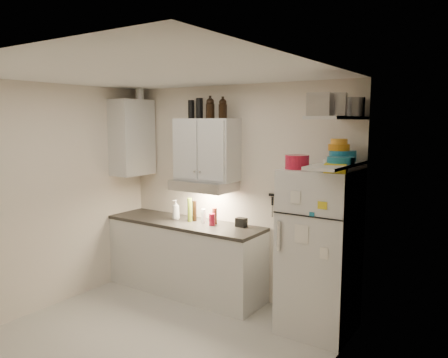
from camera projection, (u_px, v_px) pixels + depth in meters
The scene contains 36 objects.
floor at pixel (152, 344), 4.31m from camera, with size 3.20×3.00×0.02m, color #B5B1A7.
ceiling at pixel (146, 72), 3.96m from camera, with size 3.20×3.00×0.02m, color white.
back_wall at pixel (235, 192), 5.37m from camera, with size 3.20×0.02×2.60m, color beige.
left_wall at pixel (47, 197), 5.02m from camera, with size 0.02×3.00×2.60m, color beige.
right_wall at pixel (308, 239), 3.24m from camera, with size 0.02×3.00×2.60m, color beige.
base_cabinet at pixel (185, 258), 5.54m from camera, with size 2.10×0.60×0.88m, color silver.
countertop at pixel (185, 223), 5.48m from camera, with size 2.10×0.62×0.04m, color #2A2724.
upper_cabinet at pixel (207, 149), 5.33m from camera, with size 0.80×0.33×0.75m, color silver.
side_cabinet at pixel (132, 138), 5.83m from camera, with size 0.33×0.55×1.00m, color silver.
range_hood at pixel (204, 185), 5.33m from camera, with size 0.76×0.46×0.12m, color silver.
fridge at pixel (319, 251), 4.45m from camera, with size 0.70×0.68×1.70m, color silver.
shelf_hi at pixel (338, 118), 4.05m from camera, with size 0.30×0.95×0.03m, color silver.
shelf_lo at pixel (337, 165), 4.11m from camera, with size 0.30×0.95×0.03m, color silver.
knife_strip at pixel (285, 196), 4.96m from camera, with size 0.42×0.02×0.03m, color black.
dutch_oven at pixel (297, 162), 4.31m from camera, with size 0.24×0.24×0.14m, color #AE142E.
book_stack at pixel (336, 168), 4.04m from camera, with size 0.20×0.25×0.08m, color yellow.
spice_jar at pixel (326, 165), 4.16m from camera, with size 0.07×0.07×0.11m, color silver.
stock_pot at pixel (351, 107), 4.26m from camera, with size 0.26×0.26×0.18m, color silver.
tin_a at pixel (335, 105), 3.98m from camera, with size 0.21×0.19×0.21m, color #AAAAAD.
tin_b at pixel (320, 104), 3.78m from camera, with size 0.20×0.20×0.20m, color #AAAAAD.
bowl_teal at pixel (343, 156), 4.33m from camera, with size 0.26×0.26×0.11m, color #196E8D.
bowl_orange at pixel (339, 147), 4.32m from camera, with size 0.21×0.21×0.06m, color orange.
bowl_yellow at pixel (339, 141), 4.32m from camera, with size 0.16×0.16×0.05m, color #F4A32B.
plates at pixel (341, 160), 4.08m from camera, with size 0.25×0.25×0.06m, color #196E8D.
growler_a at pixel (210, 108), 5.17m from camera, with size 0.10×0.10×0.25m, color black, non-canonical shape.
growler_b at pixel (223, 108), 5.09m from camera, with size 0.10×0.10×0.23m, color black, non-canonical shape.
thermos_a at pixel (199, 108), 5.34m from camera, with size 0.09×0.09×0.25m, color black.
thermos_b at pixel (191, 109), 5.46m from camera, with size 0.08×0.08×0.23m, color black.
side_jar at pixel (140, 94), 5.80m from camera, with size 0.11×0.11×0.15m, color silver.
soap_bottle at pixel (176, 209), 5.56m from camera, with size 0.11×0.11×0.29m, color silver.
pepper_mill at pixel (215, 216), 5.33m from camera, with size 0.06×0.06×0.20m, color brown.
oil_bottle at pixel (190, 210), 5.44m from camera, with size 0.06×0.06×0.30m, color #5B711C.
vinegar_bottle at pixel (195, 211), 5.47m from camera, with size 0.05×0.05×0.26m, color black.
clear_bottle at pixel (204, 216), 5.37m from camera, with size 0.06×0.06×0.18m, color silver.
red_jar at pixel (212, 220), 5.25m from camera, with size 0.07×0.07×0.15m, color #AE142E.
caddy at pixel (241, 222), 5.19m from camera, with size 0.13×0.09×0.11m, color black.
Camera 1 is at (2.85, -2.96, 2.18)m, focal length 35.00 mm.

